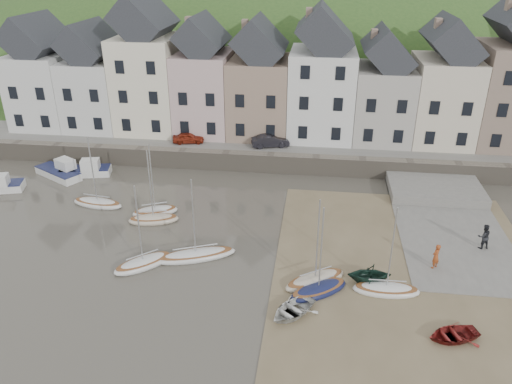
# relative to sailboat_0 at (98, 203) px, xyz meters

# --- Properties ---
(ground) EXTENTS (160.00, 160.00, 0.00)m
(ground) POSITION_rel_sailboat_0_xyz_m (13.79, -7.76, -0.26)
(ground) COLOR #423D34
(ground) RESTS_ON ground
(quay_land) EXTENTS (90.00, 30.00, 1.50)m
(quay_land) POSITION_rel_sailboat_0_xyz_m (13.79, 24.24, 0.49)
(quay_land) COLOR #2F5221
(quay_land) RESTS_ON ground
(quay_street) EXTENTS (70.00, 7.00, 0.10)m
(quay_street) POSITION_rel_sailboat_0_xyz_m (13.79, 12.74, 1.29)
(quay_street) COLOR slate
(quay_street) RESTS_ON quay_land
(seawall) EXTENTS (70.00, 1.20, 1.80)m
(seawall) POSITION_rel_sailboat_0_xyz_m (13.79, 9.24, 0.64)
(seawall) COLOR slate
(seawall) RESTS_ON ground
(beach) EXTENTS (18.00, 26.00, 0.06)m
(beach) POSITION_rel_sailboat_0_xyz_m (24.79, -7.76, -0.23)
(beach) COLOR brown
(beach) RESTS_ON ground
(slipway) EXTENTS (8.00, 18.00, 0.12)m
(slipway) POSITION_rel_sailboat_0_xyz_m (28.79, 0.24, -0.20)
(slipway) COLOR slate
(slipway) RESTS_ON ground
(hillside) EXTENTS (134.40, 84.00, 84.00)m
(hillside) POSITION_rel_sailboat_0_xyz_m (8.79, 52.24, -18.26)
(hillside) COLOR #2F5221
(hillside) RESTS_ON ground
(townhouse_terrace) EXTENTS (61.05, 8.00, 13.93)m
(townhouse_terrace) POSITION_rel_sailboat_0_xyz_m (15.55, 16.24, 7.06)
(townhouse_terrace) COLOR silver
(townhouse_terrace) RESTS_ON quay_land
(sailboat_0) EXTENTS (4.65, 2.10, 6.32)m
(sailboat_0) POSITION_rel_sailboat_0_xyz_m (0.00, 0.00, 0.00)
(sailboat_0) COLOR silver
(sailboat_0) RESTS_ON ground
(sailboat_1) EXTENTS (3.97, 2.87, 6.32)m
(sailboat_1) POSITION_rel_sailboat_0_xyz_m (5.30, -0.80, 0.01)
(sailboat_1) COLOR silver
(sailboat_1) RESTS_ON ground
(sailboat_2) EXTENTS (4.23, 2.44, 6.32)m
(sailboat_2) POSITION_rel_sailboat_0_xyz_m (5.60, -2.11, 0.00)
(sailboat_2) COLOR beige
(sailboat_2) RESTS_ON ground
(sailboat_3) EXTENTS (4.12, 3.94, 6.32)m
(sailboat_3) POSITION_rel_sailboat_0_xyz_m (6.83, -8.22, 0.00)
(sailboat_3) COLOR silver
(sailboat_3) RESTS_ON ground
(sailboat_4) EXTENTS (5.85, 3.53, 6.32)m
(sailboat_4) POSITION_rel_sailboat_0_xyz_m (10.17, -6.79, -0.01)
(sailboat_4) COLOR silver
(sailboat_4) RESTS_ON ground
(sailboat_5) EXTENTS (4.24, 3.64, 6.32)m
(sailboat_5) POSITION_rel_sailboat_0_xyz_m (18.80, -9.66, 0.00)
(sailboat_5) COLOR #151B43
(sailboat_5) RESTS_ON ground
(sailboat_6) EXTENTS (4.24, 1.60, 6.32)m
(sailboat_6) POSITION_rel_sailboat_0_xyz_m (23.05, -9.08, 0.00)
(sailboat_6) COLOR silver
(sailboat_6) RESTS_ON ground
(sailboat_7) EXTENTS (4.50, 3.74, 6.32)m
(sailboat_7) POSITION_rel_sailboat_0_xyz_m (18.57, -8.65, 0.00)
(sailboat_7) COLOR beige
(sailboat_7) RESTS_ON ground
(motorboat_0) EXTENTS (4.99, 2.75, 1.70)m
(motorboat_0) POSITION_rel_sailboat_0_xyz_m (-3.64, 5.95, 0.32)
(motorboat_0) COLOR silver
(motorboat_0) RESTS_ON ground
(motorboat_2) EXTENTS (5.33, 4.05, 1.70)m
(motorboat_2) POSITION_rel_sailboat_0_xyz_m (-6.02, 5.31, 0.32)
(motorboat_2) COLOR silver
(motorboat_2) RESTS_ON ground
(rowboat_white) EXTENTS (3.81, 3.94, 0.67)m
(rowboat_white) POSITION_rel_sailboat_0_xyz_m (17.29, -11.98, 0.13)
(rowboat_white) COLOR silver
(rowboat_white) RESTS_ON beach
(rowboat_green) EXTENTS (3.04, 2.71, 1.47)m
(rowboat_green) POSITION_rel_sailboat_0_xyz_m (22.00, -8.31, 0.53)
(rowboat_green) COLOR #153026
(rowboat_green) RESTS_ON beach
(rowboat_red) EXTENTS (3.47, 2.97, 0.61)m
(rowboat_red) POSITION_rel_sailboat_0_xyz_m (26.27, -12.92, 0.10)
(rowboat_red) COLOR maroon
(rowboat_red) RESTS_ON beach
(person_red) EXTENTS (0.77, 0.77, 1.81)m
(person_red) POSITION_rel_sailboat_0_xyz_m (26.55, -5.98, 0.76)
(person_red) COLOR #9A411C
(person_red) RESTS_ON slipway
(person_dark) EXTENTS (1.07, 0.93, 1.90)m
(person_dark) POSITION_rel_sailboat_0_xyz_m (30.43, -2.95, 0.81)
(person_dark) COLOR black
(person_dark) RESTS_ON slipway
(car_left) EXTENTS (3.38, 1.86, 1.09)m
(car_left) POSITION_rel_sailboat_0_xyz_m (5.00, 11.74, 1.88)
(car_left) COLOR maroon
(car_left) RESTS_ON quay_street
(car_right) EXTENTS (4.00, 2.31, 1.25)m
(car_right) POSITION_rel_sailboat_0_xyz_m (13.49, 11.74, 1.96)
(car_right) COLOR black
(car_right) RESTS_ON quay_street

